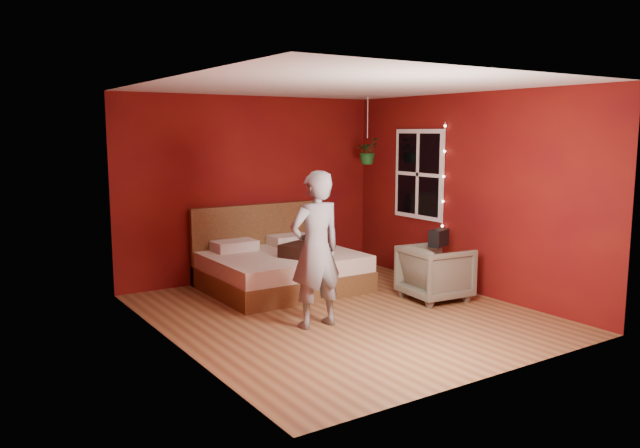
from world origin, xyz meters
The scene contains 10 objects.
floor centered at (0.00, 0.00, 0.00)m, with size 4.50×4.50×0.00m, color olive.
room_walls centered at (0.00, 0.00, 1.68)m, with size 4.04×4.54×2.62m.
window centered at (1.97, 0.90, 1.50)m, with size 0.05×0.97×1.27m.
fairy_lights centered at (1.94, 0.38, 1.50)m, with size 0.04×0.04×1.45m.
bed centered at (0.00, 1.47, 0.28)m, with size 1.94×1.65×1.07m.
person centered at (-0.51, -0.23, 0.85)m, with size 0.62×0.41×1.70m, color slate.
armchair centered at (1.34, -0.13, 0.34)m, with size 0.73×0.76×0.69m, color #6B6554.
handbag centered at (1.35, -0.17, 0.79)m, with size 0.29×0.15×0.21m, color black.
throw_pillow centered at (0.11, 1.06, 0.57)m, with size 0.46×0.46×0.16m, color black.
hanging_plant centered at (1.55, 1.56, 1.82)m, with size 0.43×0.40×0.97m.
Camera 1 is at (-4.07, -5.73, 2.10)m, focal length 35.00 mm.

